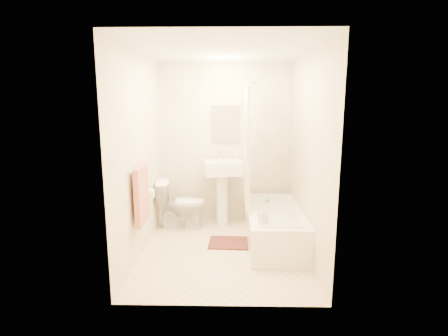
{
  "coord_description": "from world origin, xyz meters",
  "views": [
    {
      "loc": [
        0.09,
        -4.08,
        1.83
      ],
      "look_at": [
        0.0,
        0.25,
        1.0
      ],
      "focal_mm": 28.0,
      "sensor_mm": 36.0,
      "label": 1
    }
  ],
  "objects_px": {
    "bathtub": "(274,225)",
    "sink": "(222,190)",
    "toilet": "(182,204)",
    "soap_bottle": "(263,215)",
    "bath_mat": "(231,243)"
  },
  "relations": [
    {
      "from": "soap_bottle",
      "to": "toilet",
      "type": "bearing_deg",
      "value": 136.77
    },
    {
      "from": "bathtub",
      "to": "bath_mat",
      "type": "relative_size",
      "value": 2.78
    },
    {
      "from": "sink",
      "to": "bath_mat",
      "type": "height_order",
      "value": "sink"
    },
    {
      "from": "toilet",
      "to": "soap_bottle",
      "type": "bearing_deg",
      "value": -138.48
    },
    {
      "from": "sink",
      "to": "bath_mat",
      "type": "relative_size",
      "value": 1.87
    },
    {
      "from": "bath_mat",
      "to": "soap_bottle",
      "type": "relative_size",
      "value": 2.88
    },
    {
      "from": "toilet",
      "to": "sink",
      "type": "relative_size",
      "value": 0.67
    },
    {
      "from": "soap_bottle",
      "to": "bathtub",
      "type": "bearing_deg",
      "value": 69.83
    },
    {
      "from": "bathtub",
      "to": "bath_mat",
      "type": "bearing_deg",
      "value": -171.91
    },
    {
      "from": "toilet",
      "to": "bath_mat",
      "type": "bearing_deg",
      "value": -134.12
    },
    {
      "from": "toilet",
      "to": "bathtub",
      "type": "xyz_separation_m",
      "value": [
        1.29,
        -0.5,
        -0.13
      ]
    },
    {
      "from": "toilet",
      "to": "bathtub",
      "type": "height_order",
      "value": "toilet"
    },
    {
      "from": "bathtub",
      "to": "soap_bottle",
      "type": "relative_size",
      "value": 8.02
    },
    {
      "from": "bathtub",
      "to": "sink",
      "type": "bearing_deg",
      "value": 136.82
    },
    {
      "from": "bath_mat",
      "to": "soap_bottle",
      "type": "bearing_deg",
      "value": -50.19
    }
  ]
}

